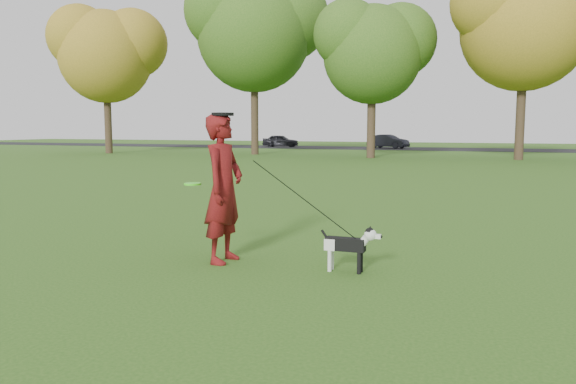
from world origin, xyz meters
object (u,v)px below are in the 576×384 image
at_px(man, 224,188).
at_px(car_left, 281,141).
at_px(car_mid, 388,141).
at_px(dog, 350,243).

bearing_deg(man, car_left, 20.64).
bearing_deg(car_mid, dog, -150.74).
bearing_deg(dog, man, -178.63).
bearing_deg(man, car_mid, 7.78).
height_order(man, dog, man).
distance_m(man, dog, 1.83).
bearing_deg(car_left, dog, -166.52).
xyz_separation_m(car_left, car_mid, (9.59, 0.00, 0.03)).
bearing_deg(dog, car_left, 112.21).
height_order(car_left, car_mid, car_mid).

